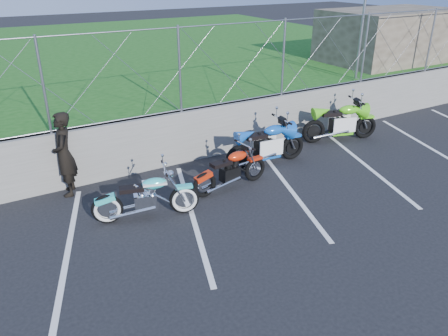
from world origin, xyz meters
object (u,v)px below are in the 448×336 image
cruiser_turquoise (147,199)px  sportbike_green (341,123)px  naked_orange (232,171)px  sportbike_blue (267,146)px  person_standing (64,154)px

cruiser_turquoise → sportbike_green: 6.35m
naked_orange → sportbike_blue: bearing=20.0°
sportbike_green → sportbike_blue: sportbike_green is taller
cruiser_turquoise → sportbike_blue: bearing=30.1°
cruiser_turquoise → naked_orange: (2.05, 0.26, -0.00)m
naked_orange → sportbike_green: sportbike_green is taller
naked_orange → sportbike_blue: (1.42, 0.67, 0.08)m
cruiser_turquoise → person_standing: 2.18m
sportbike_blue → person_standing: person_standing is taller
cruiser_turquoise → naked_orange: bearing=22.4°
sportbike_green → person_standing: 7.36m
naked_orange → sportbike_blue: 1.57m
naked_orange → person_standing: (-3.15, 1.56, 0.50)m
naked_orange → sportbike_blue: sportbike_blue is taller
cruiser_turquoise → naked_orange: cruiser_turquoise is taller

